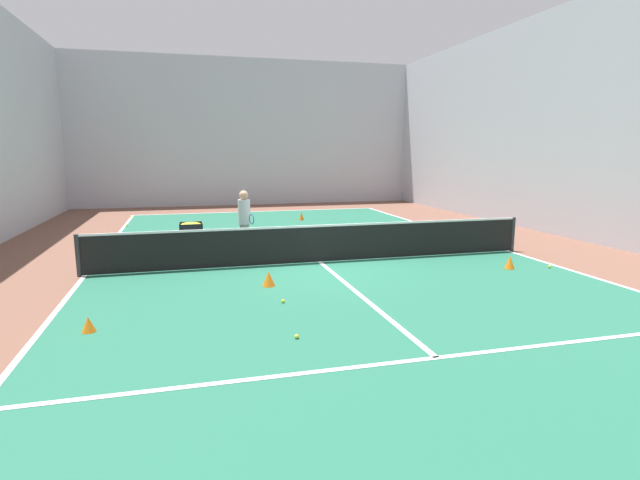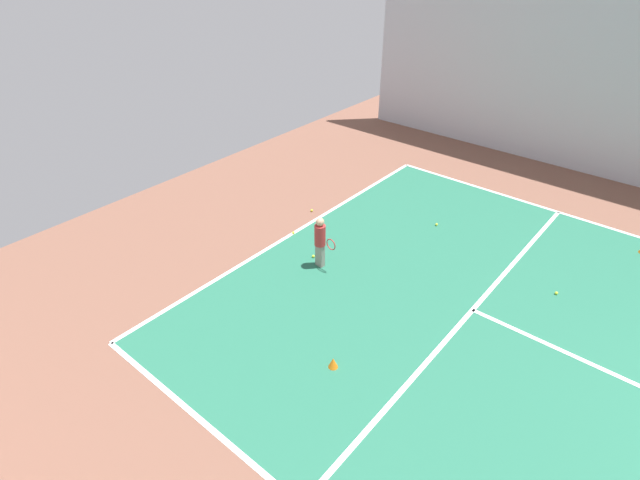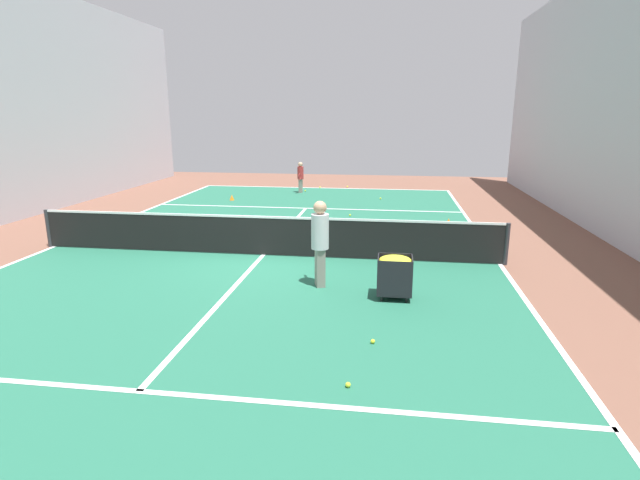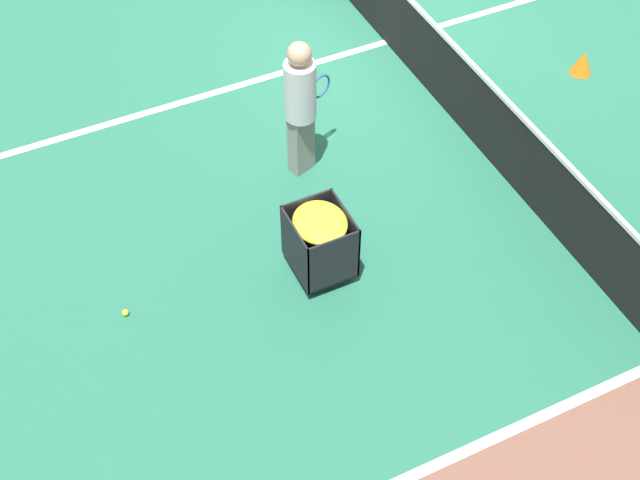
{
  "view_description": "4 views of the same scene",
  "coord_description": "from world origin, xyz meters",
  "px_view_note": "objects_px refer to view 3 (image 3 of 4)",
  "views": [
    {
      "loc": [
        -3.18,
        -11.88,
        2.77
      ],
      "look_at": [
        0.0,
        0.0,
        0.58
      ],
      "focal_mm": 28.0,
      "sensor_mm": 36.0,
      "label": 1
    },
    {
      "loc": [
        8.29,
        -3.42,
        7.01
      ],
      "look_at": [
        0.83,
        -9.67,
        0.72
      ],
      "focal_mm": 28.0,
      "sensor_mm": 36.0,
      "label": 2
    },
    {
      "loc": [
        -2.96,
        11.22,
        3.32
      ],
      "look_at": [
        -1.66,
        1.99,
        0.93
      ],
      "focal_mm": 28.0,
      "sensor_mm": 36.0,
      "label": 3
    },
    {
      "loc": [
        -8.29,
        4.94,
        7.01
      ],
      "look_at": [
        -3.1,
        2.45,
        0.47
      ],
      "focal_mm": 50.0,
      "sensor_mm": 36.0,
      "label": 4
    }
  ],
  "objects_px": {
    "coach_at_net": "(320,238)",
    "ball_cart": "(395,268)",
    "tennis_net": "(263,235)",
    "player_near_baseline": "(300,175)",
    "training_cone_1": "(137,227)",
    "training_cone_0": "(448,222)"
  },
  "relations": [
    {
      "from": "coach_at_net",
      "to": "ball_cart",
      "type": "relative_size",
      "value": 2.12
    },
    {
      "from": "tennis_net",
      "to": "player_near_baseline",
      "type": "bearing_deg",
      "value": -85.09
    },
    {
      "from": "tennis_net",
      "to": "coach_at_net",
      "type": "xyz_separation_m",
      "value": [
        -1.66,
        1.98,
        0.48
      ]
    },
    {
      "from": "player_near_baseline",
      "to": "tennis_net",
      "type": "bearing_deg",
      "value": 10.8
    },
    {
      "from": "tennis_net",
      "to": "training_cone_1",
      "type": "height_order",
      "value": "tennis_net"
    },
    {
      "from": "player_near_baseline",
      "to": "training_cone_1",
      "type": "relative_size",
      "value": 4.26
    },
    {
      "from": "training_cone_1",
      "to": "tennis_net",
      "type": "bearing_deg",
      "value": 156.32
    },
    {
      "from": "player_near_baseline",
      "to": "ball_cart",
      "type": "xyz_separation_m",
      "value": [
        -3.93,
        12.11,
        -0.18
      ]
    },
    {
      "from": "tennis_net",
      "to": "training_cone_1",
      "type": "distance_m",
      "value": 4.6
    },
    {
      "from": "training_cone_0",
      "to": "training_cone_1",
      "type": "relative_size",
      "value": 0.8
    },
    {
      "from": "player_near_baseline",
      "to": "ball_cart",
      "type": "distance_m",
      "value": 12.73
    },
    {
      "from": "coach_at_net",
      "to": "ball_cart",
      "type": "xyz_separation_m",
      "value": [
        -1.45,
        0.47,
        -0.41
      ]
    },
    {
      "from": "training_cone_0",
      "to": "player_near_baseline",
      "type": "bearing_deg",
      "value": -46.31
    },
    {
      "from": "tennis_net",
      "to": "ball_cart",
      "type": "distance_m",
      "value": 3.95
    },
    {
      "from": "tennis_net",
      "to": "ball_cart",
      "type": "bearing_deg",
      "value": 141.73
    },
    {
      "from": "ball_cart",
      "to": "training_cone_1",
      "type": "xyz_separation_m",
      "value": [
        7.3,
        -4.29,
        -0.41
      ]
    },
    {
      "from": "player_near_baseline",
      "to": "coach_at_net",
      "type": "distance_m",
      "value": 11.9
    },
    {
      "from": "ball_cart",
      "to": "training_cone_1",
      "type": "height_order",
      "value": "ball_cart"
    },
    {
      "from": "tennis_net",
      "to": "coach_at_net",
      "type": "relative_size",
      "value": 6.63
    },
    {
      "from": "ball_cart",
      "to": "coach_at_net",
      "type": "bearing_deg",
      "value": -17.9
    },
    {
      "from": "coach_at_net",
      "to": "ball_cart",
      "type": "bearing_deg",
      "value": -127.34
    },
    {
      "from": "coach_at_net",
      "to": "training_cone_0",
      "type": "distance_m",
      "value": 6.63
    }
  ]
}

